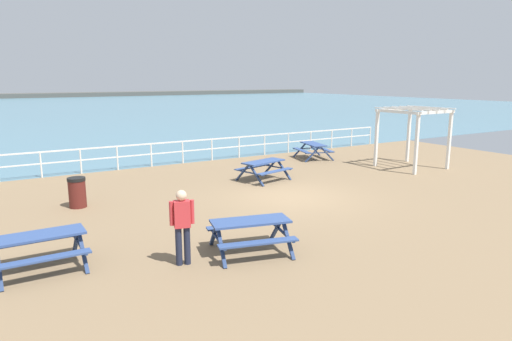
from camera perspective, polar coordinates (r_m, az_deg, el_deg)
The scene contains 11 objects.
ground_plane at distance 15.55m, azimuth 4.46°, elevation -3.66°, with size 30.00×24.00×0.20m, color #846B4C.
sea_band at distance 65.62m, azimuth -23.76°, elevation 7.08°, with size 142.00×90.00×0.01m, color teal.
distant_shoreline at distance 108.34m, azimuth -26.95°, elevation 8.18°, with size 142.00×6.00×1.80m, color #4C4C47.
seaward_railing at distance 22.01m, azimuth -7.39°, elevation 2.98°, with size 23.07×0.07×1.08m.
picnic_table_near_left at distance 17.86m, azimuth 0.96°, elevation 0.60°, with size 2.11×1.89×0.80m.
picnic_table_near_right at distance 22.87m, azimuth 7.22°, elevation 2.92°, with size 1.90×2.12×0.80m.
picnic_table_mid_centre at distance 10.60m, azimuth -25.60°, elevation -8.24°, with size 1.81×1.55×0.80m.
picnic_table_far_left at distance 10.50m, azimuth -0.70°, elevation -7.25°, with size 2.11×1.90×0.80m.
visitor at distance 9.84m, azimuth -9.28°, elevation -6.48°, with size 0.52×0.30×1.66m.
lattice_pergola at distance 21.42m, azimuth 19.20°, elevation 5.61°, with size 2.48×2.60×2.70m.
litter_bin at distance 15.18m, azimuth -21.59°, elevation -2.57°, with size 0.55×0.55×0.95m.
Camera 1 is at (-8.81, -12.15, 3.96)m, focal length 31.77 mm.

